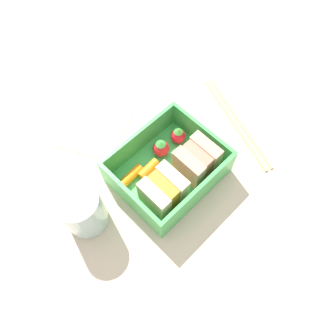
% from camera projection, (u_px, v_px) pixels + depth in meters
% --- Properties ---
extents(ground_plane, '(1.20, 1.20, 0.02)m').
position_uv_depth(ground_plane, '(168.00, 178.00, 0.56)').
color(ground_plane, beige).
extents(bento_tray, '(0.16, 0.14, 0.01)m').
position_uv_depth(bento_tray, '(168.00, 174.00, 0.54)').
color(bento_tray, green).
rests_on(bento_tray, ground_plane).
extents(bento_rim, '(0.16, 0.14, 0.05)m').
position_uv_depth(bento_rim, '(168.00, 165.00, 0.52)').
color(bento_rim, green).
rests_on(bento_rim, bento_tray).
extents(sandwich_left, '(0.06, 0.05, 0.06)m').
position_uv_depth(sandwich_left, '(197.00, 161.00, 0.52)').
color(sandwich_left, tan).
rests_on(sandwich_left, bento_tray).
extents(sandwich_center_left, '(0.06, 0.05, 0.06)m').
position_uv_depth(sandwich_center_left, '(163.00, 191.00, 0.49)').
color(sandwich_center_left, beige).
rests_on(sandwich_center_left, bento_tray).
extents(strawberry_far_left, '(0.03, 0.03, 0.03)m').
position_uv_depth(strawberry_far_left, '(178.00, 136.00, 0.55)').
color(strawberry_far_left, red).
rests_on(strawberry_far_left, bento_tray).
extents(strawberry_left, '(0.03, 0.03, 0.03)m').
position_uv_depth(strawberry_left, '(161.00, 148.00, 0.54)').
color(strawberry_left, red).
rests_on(strawberry_left, bento_tray).
extents(carrot_stick_left, '(0.04, 0.02, 0.02)m').
position_uv_depth(carrot_stick_left, '(149.00, 169.00, 0.53)').
color(carrot_stick_left, orange).
rests_on(carrot_stick_left, bento_tray).
extents(carrot_stick_far_left, '(0.05, 0.02, 0.01)m').
position_uv_depth(carrot_stick_far_left, '(129.00, 178.00, 0.53)').
color(carrot_stick_far_left, orange).
rests_on(carrot_stick_far_left, bento_tray).
extents(chopstick_pair, '(0.09, 0.21, 0.01)m').
position_uv_depth(chopstick_pair, '(237.00, 122.00, 0.59)').
color(chopstick_pair, tan).
rests_on(chopstick_pair, ground_plane).
extents(drinking_glass, '(0.06, 0.06, 0.08)m').
position_uv_depth(drinking_glass, '(82.00, 210.00, 0.48)').
color(drinking_glass, silver).
rests_on(drinking_glass, ground_plane).
extents(folded_napkin, '(0.14, 0.14, 0.00)m').
position_uv_depth(folded_napkin, '(95.00, 128.00, 0.59)').
color(folded_napkin, white).
rests_on(folded_napkin, ground_plane).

